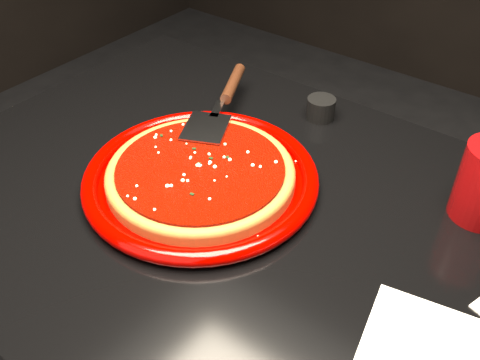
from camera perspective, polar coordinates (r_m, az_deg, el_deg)
name	(u,v)px	position (r m, az deg, el deg)	size (l,w,h in m)	color
table	(256,350)	(1.14, 1.73, -17.67)	(1.20, 0.80, 0.75)	black
plate	(201,178)	(0.90, -4.19, 0.25)	(0.40, 0.40, 0.03)	#820100
pizza_crust	(201,176)	(0.90, -4.20, 0.48)	(0.32, 0.32, 0.02)	brown
pizza_crust_rim	(201,172)	(0.89, -4.23, 0.88)	(0.32, 0.32, 0.02)	brown
pizza_sauce	(200,169)	(0.89, -4.24, 1.16)	(0.28, 0.28, 0.01)	#750800
parmesan_dusting	(200,165)	(0.89, -4.27, 1.57)	(0.27, 0.27, 0.01)	#F4EAC1
basil_flecks	(200,166)	(0.89, -4.26, 1.51)	(0.25, 0.25, 0.00)	black
pizza_server	(222,102)	(1.04, -1.96, 8.33)	(0.09, 0.32, 0.02)	#B3B6BA
ramekin	(321,108)	(1.08, 8.62, 7.56)	(0.06, 0.06, 0.04)	black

